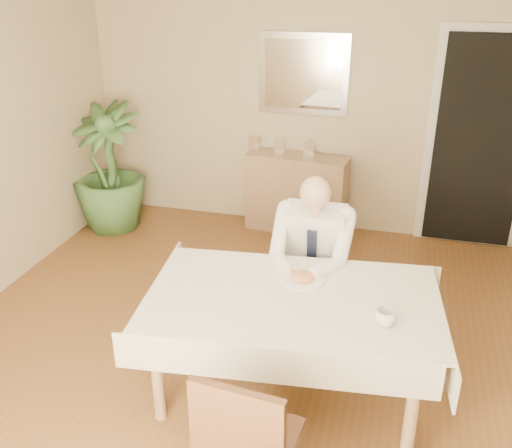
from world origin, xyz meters
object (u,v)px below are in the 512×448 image
(chair_near, at_px, (244,442))
(potted_palm, at_px, (108,168))
(sideboard, at_px, (297,193))
(chair_far, at_px, (316,265))
(coffee_mug, at_px, (385,317))
(seated_man, at_px, (310,259))
(dining_table, at_px, (292,309))

(chair_near, xyz_separation_m, potted_palm, (-2.28, 2.96, 0.12))
(potted_palm, bearing_deg, sideboard, 13.03)
(chair_far, relative_size, coffee_mug, 7.83)
(seated_man, distance_m, sideboard, 1.96)
(potted_palm, bearing_deg, dining_table, -41.58)
(chair_far, height_order, sideboard, chair_far)
(seated_man, distance_m, coffee_mug, 0.91)
(chair_far, relative_size, seated_man, 0.70)
(dining_table, xyz_separation_m, sideboard, (-0.47, 2.47, -0.27))
(chair_far, distance_m, sideboard, 1.66)
(potted_palm, bearing_deg, chair_near, -52.44)
(dining_table, distance_m, potted_palm, 3.08)
(sideboard, bearing_deg, dining_table, -73.61)
(coffee_mug, relative_size, potted_palm, 0.09)
(seated_man, bearing_deg, sideboard, 103.93)
(dining_table, bearing_deg, potted_palm, 132.19)
(chair_near, xyz_separation_m, coffee_mug, (0.56, 0.77, 0.28))
(seated_man, bearing_deg, potted_palm, 147.78)
(coffee_mug, bearing_deg, sideboard, 110.90)
(coffee_mug, height_order, potted_palm, potted_palm)
(potted_palm, bearing_deg, seated_man, -32.22)
(coffee_mug, bearing_deg, dining_table, 165.03)
(coffee_mug, height_order, sideboard, coffee_mug)
(dining_table, height_order, seated_man, seated_man)
(chair_near, bearing_deg, dining_table, 93.85)
(seated_man, xyz_separation_m, sideboard, (-0.47, 1.88, -0.29))
(chair_far, distance_m, potted_palm, 2.59)
(seated_man, bearing_deg, chair_far, 90.00)
(chair_far, relative_size, sideboard, 0.88)
(sideboard, bearing_deg, chair_near, -76.94)
(dining_table, relative_size, seated_man, 1.46)
(seated_man, bearing_deg, dining_table, -90.00)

